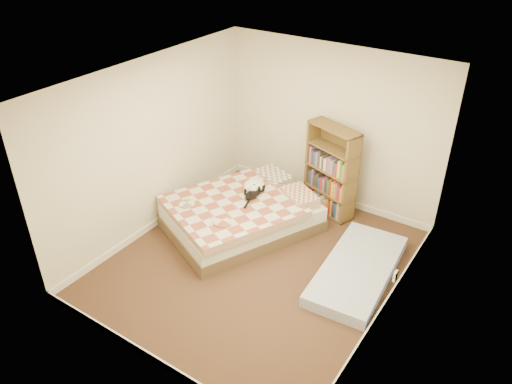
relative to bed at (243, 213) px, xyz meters
The scene contains 6 objects.
room 1.27m from the bed, 42.35° to the right, with size 3.51×4.01×2.51m.
bed is the anchor object (origin of this frame).
bookshelf 1.43m from the bed, 53.92° to the left, with size 0.94×0.55×1.41m.
floor_mattress 1.85m from the bed, ahead, with size 0.81×1.81×0.16m, color #7A8DCB.
black_cat 0.35m from the bed, 60.50° to the left, with size 0.22×0.58×0.13m.
white_dog 0.43m from the bed, 89.07° to the left, with size 0.38×0.41×0.16m.
Camera 1 is at (2.91, -4.39, 4.26)m, focal length 35.00 mm.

